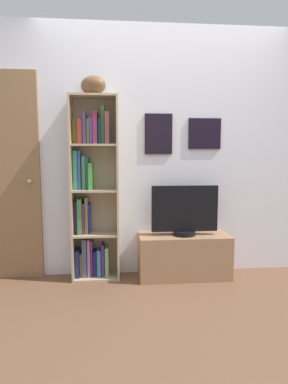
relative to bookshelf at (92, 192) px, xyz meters
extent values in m
cube|color=brown|center=(0.72, -1.01, -0.87)|extent=(5.20, 5.20, 0.04)
cube|color=silver|center=(0.72, 0.12, 0.39)|extent=(4.80, 0.06, 2.49)
cube|color=black|center=(0.66, 0.08, 0.57)|extent=(0.27, 0.02, 0.40)
cube|color=#91A9AC|center=(0.66, 0.08, 0.57)|extent=(0.22, 0.01, 0.35)
cube|color=black|center=(1.13, 0.08, 0.58)|extent=(0.33, 0.02, 0.31)
cube|color=gray|center=(1.13, 0.08, 0.58)|extent=(0.28, 0.01, 0.26)
cube|color=tan|center=(-0.18, -0.03, 0.03)|extent=(0.02, 0.24, 1.77)
cube|color=tan|center=(0.25, -0.03, 0.03)|extent=(0.02, 0.24, 1.77)
cube|color=tan|center=(0.03, 0.09, 0.03)|extent=(0.46, 0.01, 1.77)
cube|color=tan|center=(0.03, -0.03, -0.84)|extent=(0.42, 0.23, 0.02)
cube|color=tan|center=(0.03, -0.03, -0.41)|extent=(0.42, 0.23, 0.02)
cube|color=tan|center=(0.03, -0.03, 0.02)|extent=(0.42, 0.23, 0.02)
cube|color=tan|center=(0.03, -0.03, 0.46)|extent=(0.42, 0.23, 0.02)
cube|color=tan|center=(0.03, -0.03, 0.91)|extent=(0.42, 0.23, 0.02)
cube|color=navy|center=(-0.15, -0.01, -0.70)|extent=(0.04, 0.18, 0.27)
cube|color=#A56B50|center=(-0.12, 0.01, -0.72)|extent=(0.02, 0.14, 0.23)
cube|color=#415166|center=(-0.08, 0.00, -0.64)|extent=(0.04, 0.16, 0.38)
cube|color=#9F5F97|center=(-0.04, 0.00, -0.65)|extent=(0.03, 0.16, 0.37)
cube|color=#763F86|center=(-0.01, 0.02, -0.66)|extent=(0.02, 0.13, 0.35)
cube|color=#191950|center=(0.02, 0.01, -0.71)|extent=(0.04, 0.14, 0.25)
cube|color=teal|center=(0.06, 0.00, -0.70)|extent=(0.04, 0.16, 0.26)
cube|color=#442484|center=(0.10, 0.00, -0.67)|extent=(0.03, 0.16, 0.32)
cube|color=#6FAA6D|center=(0.14, 0.00, -0.69)|extent=(0.04, 0.16, 0.29)
cube|color=#4A224E|center=(-0.16, 0.01, -0.24)|extent=(0.03, 0.14, 0.32)
cube|color=#347946|center=(-0.12, -0.01, -0.23)|extent=(0.04, 0.18, 0.34)
cube|color=maroon|center=(-0.08, 0.00, -0.25)|extent=(0.02, 0.17, 0.30)
cube|color=#636E45|center=(-0.05, 0.00, -0.22)|extent=(0.03, 0.16, 0.35)
cube|color=#2A2A99|center=(-0.03, 0.02, -0.26)|extent=(0.02, 0.13, 0.29)
cube|color=#48B383|center=(-0.15, 0.01, 0.22)|extent=(0.04, 0.15, 0.37)
cube|color=#3050A9|center=(-0.11, 0.00, 0.22)|extent=(0.02, 0.17, 0.37)
cube|color=#67A472|center=(-0.07, 0.02, 0.19)|extent=(0.03, 0.13, 0.32)
cube|color=#1E5C40|center=(-0.04, 0.01, 0.19)|extent=(0.03, 0.14, 0.31)
cube|color=#40923D|center=(0.00, -0.01, 0.16)|extent=(0.04, 0.19, 0.25)
cube|color=#554512|center=(-0.15, 0.02, 0.58)|extent=(0.04, 0.13, 0.24)
cube|color=#A73B34|center=(-0.10, 0.01, 0.58)|extent=(0.04, 0.14, 0.23)
cube|color=#4D3A6B|center=(-0.05, 0.00, 0.61)|extent=(0.03, 0.16, 0.29)
cube|color=#5F6C44|center=(-0.02, 0.01, 0.58)|extent=(0.03, 0.15, 0.24)
cube|color=#5B61A5|center=(0.01, 0.01, 0.59)|extent=(0.02, 0.15, 0.25)
cube|color=#77234A|center=(0.05, -0.02, 0.61)|extent=(0.04, 0.20, 0.30)
cube|color=#1D5B66|center=(0.09, 0.02, 0.59)|extent=(0.03, 0.13, 0.24)
cube|color=#3B6331|center=(0.12, 0.01, 0.65)|extent=(0.03, 0.15, 0.36)
cube|color=brown|center=(0.16, -0.01, 0.62)|extent=(0.04, 0.19, 0.30)
ellipsoid|color=brown|center=(0.03, -0.03, 1.01)|extent=(0.30, 0.27, 0.17)
cube|color=#956B4C|center=(0.90, -0.08, -0.64)|extent=(0.90, 0.35, 0.43)
cube|color=brown|center=(0.90, -0.25, -0.64)|extent=(0.81, 0.01, 0.27)
cylinder|color=black|center=(0.90, -0.08, -0.40)|extent=(0.22, 0.22, 0.04)
cube|color=black|center=(0.90, -0.08, -0.16)|extent=(0.65, 0.04, 0.45)
cube|color=#A8CFE8|center=(0.90, -0.09, -0.16)|extent=(0.61, 0.01, 0.41)
cube|color=brown|center=(-0.89, 0.05, -0.29)|extent=(0.50, 0.01, 0.72)
sphere|color=tan|center=(-0.60, 0.03, 0.11)|extent=(0.04, 0.04, 0.04)
camera|label=1|loc=(0.23, -3.17, 0.37)|focal=30.31mm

